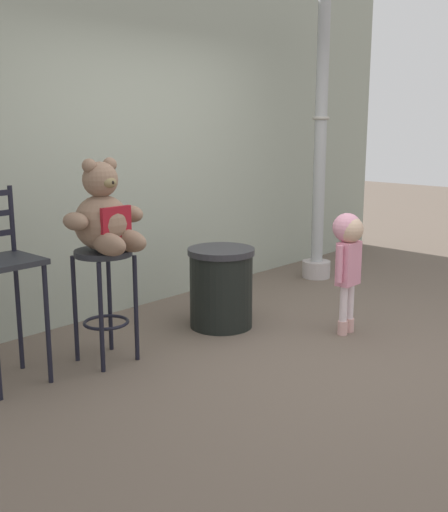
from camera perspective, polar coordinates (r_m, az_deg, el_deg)
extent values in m
plane|color=brown|center=(4.75, 7.31, -8.68)|extent=(24.00, 24.00, 0.00)
cube|color=#99A190|center=(5.81, -8.79, 11.62)|extent=(7.89, 0.30, 3.28)
cylinder|color=#23252A|center=(4.44, -10.87, 0.29)|extent=(0.40, 0.40, 0.04)
cylinder|color=black|center=(4.33, -11.06, -5.53)|extent=(0.03, 0.03, 0.77)
cylinder|color=black|center=(4.51, -7.97, -4.71)|extent=(0.03, 0.03, 0.77)
cylinder|color=black|center=(4.57, -13.32, -4.69)|extent=(0.03, 0.03, 0.77)
cylinder|color=black|center=(4.74, -10.30, -3.95)|extent=(0.03, 0.03, 0.77)
torus|color=black|center=(4.57, -10.61, -5.92)|extent=(0.33, 0.33, 0.02)
sphere|color=#836651|center=(4.40, -10.98, 2.98)|extent=(0.38, 0.38, 0.38)
cube|color=maroon|center=(4.27, -9.72, 2.89)|extent=(0.24, 0.03, 0.23)
sphere|color=#836651|center=(4.36, -11.14, 6.80)|extent=(0.24, 0.24, 0.24)
ellipsoid|color=olive|center=(4.28, -10.30, 6.54)|extent=(0.10, 0.08, 0.07)
sphere|color=black|center=(4.26, -10.08, 6.55)|extent=(0.03, 0.03, 0.03)
sphere|color=#836651|center=(4.30, -12.10, 7.99)|extent=(0.10, 0.10, 0.10)
sphere|color=#836651|center=(4.40, -10.30, 8.15)|extent=(0.10, 0.10, 0.10)
ellipsoid|color=#836651|center=(4.24, -13.28, 3.06)|extent=(0.13, 0.21, 0.12)
ellipsoid|color=#836651|center=(4.51, -8.42, 3.80)|extent=(0.13, 0.21, 0.12)
ellipsoid|color=#836651|center=(4.22, -10.38, 1.04)|extent=(0.13, 0.33, 0.15)
ellipsoid|color=#836651|center=(4.33, -8.56, 1.38)|extent=(0.13, 0.33, 0.15)
cylinder|color=#D7A39D|center=(5.17, 10.67, -6.39)|extent=(0.08, 0.08, 0.11)
cylinder|color=silver|center=(5.11, 10.76, -4.24)|extent=(0.06, 0.06, 0.29)
cylinder|color=#D7A39D|center=(5.25, 11.23, -6.13)|extent=(0.08, 0.08, 0.11)
cylinder|color=silver|center=(5.19, 11.33, -4.01)|extent=(0.06, 0.06, 0.29)
cube|color=pink|center=(5.07, 11.19, -0.66)|extent=(0.20, 0.12, 0.35)
cylinder|color=pink|center=(4.96, 10.42, -0.72)|extent=(0.05, 0.05, 0.29)
cylinder|color=pink|center=(5.17, 11.96, -0.24)|extent=(0.05, 0.05, 0.29)
sphere|color=#D8B293|center=(5.01, 11.32, 2.38)|extent=(0.21, 0.21, 0.21)
sphere|color=pink|center=(5.03, 11.07, 2.54)|extent=(0.23, 0.23, 0.23)
cylinder|color=black|center=(5.21, -0.26, -3.15)|extent=(0.52, 0.52, 0.61)
cylinder|color=#2D2D33|center=(5.13, -0.26, 0.42)|extent=(0.55, 0.55, 0.05)
cylinder|color=#B3A9A8|center=(6.95, 8.34, -1.18)|extent=(0.30, 0.30, 0.18)
cylinder|color=#A3A6A7|center=(6.76, 8.73, 11.05)|extent=(0.13, 0.13, 2.77)
torus|color=#ADA89E|center=(6.76, 8.77, 12.22)|extent=(0.18, 0.18, 0.04)
cube|color=#23252A|center=(4.19, -19.35, -0.50)|extent=(0.42, 0.42, 0.03)
cylinder|color=black|center=(4.23, -15.67, -5.98)|extent=(0.03, 0.03, 0.80)
cylinder|color=black|center=(4.53, -18.07, -4.94)|extent=(0.03, 0.03, 0.80)
cylinder|color=black|center=(4.39, -18.64, 3.23)|extent=(0.03, 0.03, 0.44)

